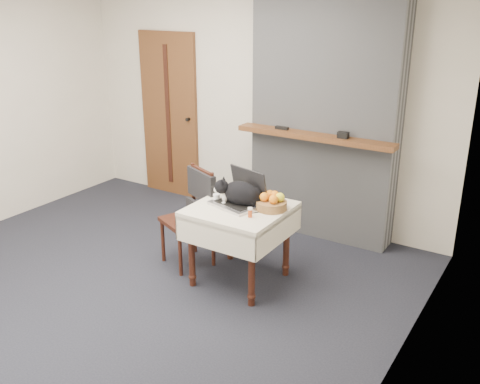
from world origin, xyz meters
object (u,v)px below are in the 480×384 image
(laptop, at_px, (241,196))
(cream_jar, at_px, (217,198))
(cat, at_px, (242,194))
(chair, at_px, (195,204))
(fruit_basket, at_px, (272,202))
(pill_bottle, at_px, (250,212))
(door, at_px, (170,116))
(side_table, at_px, (240,219))

(laptop, height_order, cream_jar, laptop)
(cat, relative_size, chair, 0.56)
(cat, relative_size, fruit_basket, 1.98)
(cat, distance_m, pill_bottle, 0.27)
(door, distance_m, cat, 2.41)
(cream_jar, bearing_deg, chair, 162.52)
(cat, bearing_deg, chair, 153.12)
(cat, bearing_deg, pill_bottle, -64.09)
(cream_jar, xyz_separation_m, fruit_basket, (0.49, 0.10, 0.03))
(laptop, relative_size, fruit_basket, 1.83)
(cat, bearing_deg, door, 123.22)
(laptop, distance_m, pill_bottle, 0.30)
(pill_bottle, height_order, fruit_basket, fruit_basket)
(laptop, bearing_deg, chair, -169.72)
(side_table, distance_m, chair, 0.56)
(side_table, height_order, chair, chair)
(pill_bottle, bearing_deg, fruit_basket, 75.69)
(fruit_basket, bearing_deg, chair, -179.73)
(door, height_order, side_table, door)
(side_table, relative_size, laptop, 1.63)
(chair, bearing_deg, cat, 17.23)
(door, distance_m, cream_jar, 2.26)
(door, xyz_separation_m, laptop, (1.91, -1.40, -0.22))
(pill_bottle, bearing_deg, cream_jar, 161.35)
(door, height_order, pill_bottle, door)
(cream_jar, bearing_deg, cat, 8.75)
(door, distance_m, side_table, 2.46)
(cat, bearing_deg, laptop, 118.54)
(cat, distance_m, cream_jar, 0.25)
(chair, bearing_deg, door, 159.27)
(door, xyz_separation_m, chair, (1.39, -1.36, -0.42))
(side_table, xyz_separation_m, pill_bottle, (0.19, -0.14, 0.15))
(fruit_basket, distance_m, chair, 0.82)
(side_table, bearing_deg, pill_bottle, -37.55)
(fruit_basket, xyz_separation_m, chair, (-0.80, -0.00, -0.18))
(cream_jar, distance_m, chair, 0.36)
(laptop, bearing_deg, side_table, -49.24)
(cream_jar, relative_size, fruit_basket, 0.26)
(side_table, xyz_separation_m, cream_jar, (-0.24, 0.00, 0.15))
(door, relative_size, pill_bottle, 24.82)
(cream_jar, bearing_deg, fruit_basket, 11.58)
(laptop, height_order, pill_bottle, laptop)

